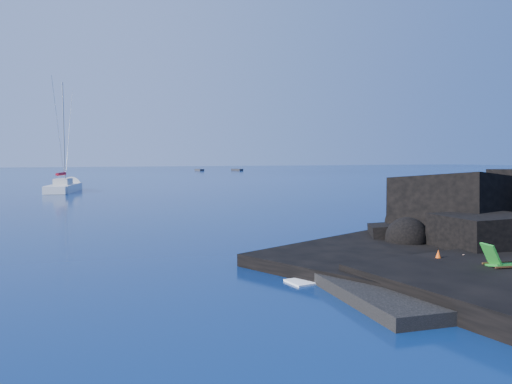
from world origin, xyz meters
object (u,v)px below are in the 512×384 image
deck_chair (511,257)px  distant_boat_a (199,171)px  distant_boat_b (237,171)px  sunbather (453,259)px  marker_cone (438,258)px  sailboat (64,192)px

deck_chair → distant_boat_a: 129.41m
deck_chair → distant_boat_b: (37.76, 123.94, -0.89)m
distant_boat_b → deck_chair: bearing=-122.6°
sunbather → distant_boat_a: bearing=75.2°
marker_cone → distant_boat_a: marker_cone is taller
distant_boat_a → sunbather: bearing=-108.9°
sailboat → sunbather: size_ratio=6.68×
deck_chair → marker_cone: bearing=131.7°
sailboat → deck_chair: size_ratio=7.86×
deck_chair → distant_boat_a: size_ratio=0.38×
sunbather → distant_boat_a: size_ratio=0.45×
sunbather → marker_cone: 0.71m
distant_boat_b → sunbather: bearing=-123.0°
sailboat → deck_chair: 50.60m
sunbather → sailboat: bearing=100.4°
deck_chair → distant_boat_a: bearing=87.4°
marker_cone → sailboat: bearing=101.8°
marker_cone → sunbather: bearing=5.4°
deck_chair → marker_cone: (-1.13, 1.80, -0.27)m
deck_chair → sailboat: bearing=112.2°
deck_chair → distant_boat_a: (27.24, 126.50, -0.89)m
distant_boat_a → distant_boat_b: size_ratio=0.98×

